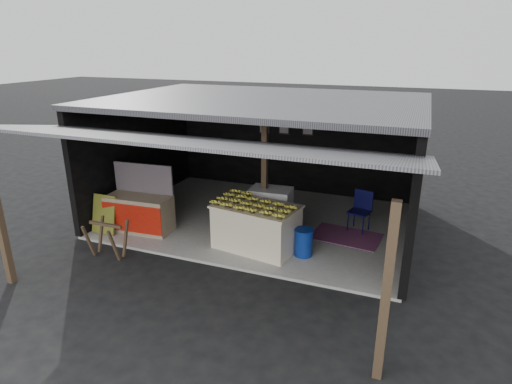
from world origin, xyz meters
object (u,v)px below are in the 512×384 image
at_px(white_crate, 271,210).
at_px(plastic_chair, 361,207).
at_px(water_barrel, 304,243).
at_px(banana_table, 256,227).
at_px(sawhorse, 107,236).
at_px(neighbor_stall, 140,211).

height_order(white_crate, plastic_chair, white_crate).
height_order(white_crate, water_barrel, white_crate).
bearing_deg(water_barrel, plastic_chair, 62.84).
relative_size(banana_table, sawhorse, 2.42).
height_order(white_crate, sawhorse, white_crate).
bearing_deg(neighbor_stall, banana_table, -1.20).
bearing_deg(sawhorse, banana_table, 26.24).
height_order(neighbor_stall, sawhorse, neighbor_stall).
bearing_deg(banana_table, sawhorse, -144.07).
bearing_deg(banana_table, water_barrel, 9.93).
height_order(neighbor_stall, plastic_chair, neighbor_stall).
bearing_deg(neighbor_stall, plastic_chair, 17.82).
bearing_deg(sawhorse, neighbor_stall, 93.76).
distance_m(banana_table, plastic_chair, 2.61).
relative_size(sawhorse, water_barrel, 1.41).
height_order(banana_table, sawhorse, banana_table).
height_order(water_barrel, plastic_chair, plastic_chair).
bearing_deg(white_crate, water_barrel, -44.35).
bearing_deg(sawhorse, water_barrel, 19.79).
relative_size(white_crate, neighbor_stall, 0.67).
height_order(banana_table, water_barrel, banana_table).
distance_m(sawhorse, plastic_chair, 5.64).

